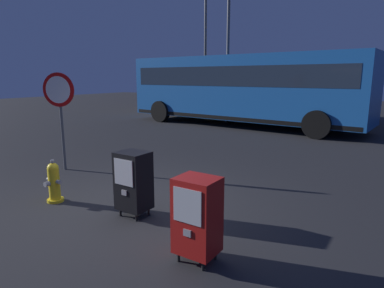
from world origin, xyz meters
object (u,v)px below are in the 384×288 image
newspaper_box_primary (197,215)px  stop_sign (60,101)px  bus_far (258,85)px  fire_hydrant (54,182)px  street_light_near_left (228,34)px  bus_near (242,87)px  newspaper_box_secondary (133,181)px  street_light_far_left (205,35)px

newspaper_box_primary → stop_sign: bearing=161.1°
stop_sign → bus_far: 12.33m
bus_far → stop_sign: bearing=-84.7°
fire_hydrant → street_light_near_left: bearing=102.0°
stop_sign → street_light_near_left: 9.80m
bus_near → newspaper_box_secondary: bearing=-70.2°
newspaper_box_secondary → bus_far: (-3.54, 13.37, 1.14)m
stop_sign → bus_near: bearing=87.6°
bus_far → fire_hydrant: bearing=-78.1°
bus_near → street_light_near_left: street_light_near_left is taller
fire_hydrant → street_light_near_left: size_ratio=0.11×
newspaper_box_primary → stop_sign: (-4.71, 1.61, 1.03)m
newspaper_box_primary → newspaper_box_secondary: bearing=159.7°
bus_near → street_light_far_left: bearing=146.8°
street_light_far_left → newspaper_box_secondary: bearing=-63.3°
bus_far → newspaper_box_primary: bearing=-66.4°
bus_far → street_light_near_left: size_ratio=1.53×
stop_sign → bus_near: bus_near is taller
fire_hydrant → bus_far: 13.90m
newspaper_box_primary → bus_far: 14.87m
newspaper_box_secondary → bus_far: bearing=104.8°
street_light_near_left → street_light_far_left: street_light_far_left is taller
bus_far → street_light_near_left: street_light_near_left is taller
bus_far → street_light_far_left: street_light_far_left is taller
newspaper_box_secondary → stop_sign: size_ratio=0.46×
newspaper_box_secondary → fire_hydrant: bearing=-168.4°
bus_near → street_light_near_left: (-1.06, 0.67, 2.32)m
bus_far → street_light_far_left: 3.89m
fire_hydrant → newspaper_box_secondary: bearing=11.6°
stop_sign → street_light_far_left: street_light_far_left is taller
fire_hydrant → stop_sign: 2.46m
fire_hydrant → newspaper_box_secondary: 1.61m
street_light_near_left → bus_near: bearing=-32.1°
fire_hydrant → bus_far: bearing=98.2°
newspaper_box_primary → stop_sign: size_ratio=0.46×
newspaper_box_primary → street_light_far_left: street_light_far_left is taller
street_light_near_left → fire_hydrant: bearing=-78.0°
street_light_far_left → newspaper_box_primary: bearing=-59.1°
bus_far → street_light_far_left: (-2.72, -0.92, 2.63)m
fire_hydrant → newspaper_box_primary: newspaper_box_primary is taller
fire_hydrant → street_light_far_left: street_light_far_left is taller
newspaper_box_primary → street_light_near_left: 12.80m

